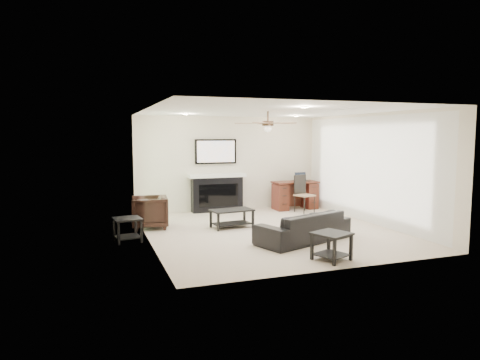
% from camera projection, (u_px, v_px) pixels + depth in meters
% --- Properties ---
extents(room_shell, '(5.50, 5.54, 2.52)m').
position_uv_depth(room_shell, '(276.00, 151.00, 8.96)').
color(room_shell, beige).
rests_on(room_shell, ground).
extents(sofa, '(2.08, 1.36, 0.56)m').
position_uv_depth(sofa, '(303.00, 227.00, 8.10)').
color(sofa, black).
rests_on(sofa, ground).
extents(armchair, '(0.84, 0.82, 0.70)m').
position_uv_depth(armchair, '(149.00, 212.00, 9.25)').
color(armchair, black).
rests_on(armchair, ground).
extents(coffee_table, '(0.95, 0.60, 0.40)m').
position_uv_depth(coffee_table, '(232.00, 218.00, 9.31)').
color(coffee_table, black).
rests_on(coffee_table, ground).
extents(end_table_near, '(0.68, 0.68, 0.45)m').
position_uv_depth(end_table_near, '(331.00, 246.00, 6.88)').
color(end_table_near, black).
rests_on(end_table_near, ground).
extents(end_table_left, '(0.57, 0.57, 0.45)m').
position_uv_depth(end_table_left, '(128.00, 230.00, 8.10)').
color(end_table_left, black).
rests_on(end_table_left, ground).
extents(fireplace_unit, '(1.52, 0.34, 1.91)m').
position_uv_depth(fireplace_unit, '(217.00, 176.00, 11.20)').
color(fireplace_unit, black).
rests_on(fireplace_unit, ground).
extents(desk, '(1.22, 0.56, 0.76)m').
position_uv_depth(desk, '(295.00, 195.00, 11.64)').
color(desk, '#361E0D').
rests_on(desk, ground).
extents(desk_chair, '(0.52, 0.53, 0.97)m').
position_uv_depth(desk_chair, '(305.00, 194.00, 11.11)').
color(desk_chair, black).
rests_on(desk_chair, ground).
extents(laptop, '(0.33, 0.24, 0.23)m').
position_uv_depth(laptop, '(302.00, 177.00, 11.63)').
color(laptop, black).
rests_on(laptop, desk).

